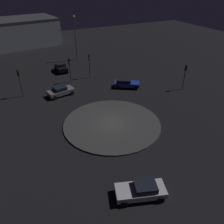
# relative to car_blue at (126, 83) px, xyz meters

# --- Properties ---
(ground_plane) EXTENTS (117.13, 117.13, 0.00)m
(ground_plane) POSITION_rel_car_blue_xyz_m (7.21, 8.98, -0.76)
(ground_plane) COLOR black
(roundabout_island) EXTENTS (12.35, 12.35, 0.18)m
(roundabout_island) POSITION_rel_car_blue_xyz_m (7.21, 8.98, -0.67)
(roundabout_island) COLOR #383838
(roundabout_island) RESTS_ON ground_plane
(car_blue) EXTENTS (4.44, 3.74, 1.45)m
(car_blue) POSITION_rel_car_blue_xyz_m (0.00, 0.00, 0.00)
(car_blue) COLOR #1E38A5
(car_blue) RESTS_ON ground_plane
(car_grey) EXTENTS (4.32, 2.66, 1.50)m
(car_grey) POSITION_rel_car_blue_xyz_m (10.72, -2.01, 0.01)
(car_grey) COLOR slate
(car_grey) RESTS_ON ground_plane
(car_black) EXTENTS (2.10, 3.87, 1.65)m
(car_black) POSITION_rel_car_blue_xyz_m (7.73, -12.26, 0.09)
(car_black) COLOR black
(car_black) RESTS_ON ground_plane
(car_silver) EXTENTS (4.63, 3.13, 1.40)m
(car_silver) POSITION_rel_car_blue_xyz_m (9.95, 20.03, -0.04)
(car_silver) COLOR silver
(car_silver) RESTS_ON ground_plane
(traffic_light_south) EXTENTS (0.34, 0.38, 4.36)m
(traffic_light_south) POSITION_rel_car_blue_xyz_m (3.89, -6.65, 2.33)
(traffic_light_south) COLOR #2D2D2D
(traffic_light_south) RESTS_ON ground_plane
(traffic_light_south_near) EXTENTS (0.31, 0.36, 4.25)m
(traffic_light_south_near) POSITION_rel_car_blue_xyz_m (7.68, -6.25, 2.26)
(traffic_light_south_near) COLOR #2D2D2D
(traffic_light_south_near) RESTS_ON ground_plane
(traffic_light_southeast) EXTENTS (0.37, 0.40, 4.36)m
(traffic_light_southeast) POSITION_rel_car_blue_xyz_m (16.14, -4.24, 2.34)
(traffic_light_southeast) COLOR #2D2D2D
(traffic_light_southeast) RESTS_ON ground_plane
(traffic_light_west) EXTENTS (0.39, 0.35, 4.17)m
(traffic_light_west) POSITION_rel_car_blue_xyz_m (-7.97, 4.87, 2.21)
(traffic_light_west) COLOR #2D2D2D
(traffic_light_west) RESTS_ON ground_plane
(streetlamp_south) EXTENTS (0.46, 0.46, 9.30)m
(streetlamp_south) POSITION_rel_car_blue_xyz_m (2.58, -17.60, 4.87)
(streetlamp_south) COLOR #4C4C51
(streetlamp_south) RESTS_ON ground_plane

